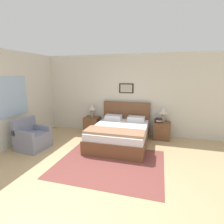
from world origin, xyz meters
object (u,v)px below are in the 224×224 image
armchair (32,138)px  nightstand_by_door (162,130)px  table_lamp_by_door (163,111)px  table_lamp_near_window (92,108)px  bed (120,134)px  nightstand_near_window (92,125)px

armchair → nightstand_by_door: 3.75m
armchair → table_lamp_by_door: size_ratio=1.78×
table_lamp_near_window → table_lamp_by_door: same height
armchair → table_lamp_by_door: table_lamp_by_door is taller
bed → nightstand_near_window: (-1.15, 0.74, -0.03)m
bed → nightstand_near_window: 1.37m
bed → nightstand_near_window: size_ratio=3.56×
nightstand_near_window → table_lamp_near_window: table_lamp_near_window is taller
nightstand_near_window → nightstand_by_door: size_ratio=1.00×
table_lamp_near_window → table_lamp_by_door: bearing=0.0°
nightstand_by_door → table_lamp_near_window: size_ratio=1.18×
bed → table_lamp_near_window: bearing=146.4°
bed → table_lamp_by_door: size_ratio=4.19×
nightstand_near_window → table_lamp_by_door: 2.40m
armchair → nightstand_by_door: size_ratio=1.51×
bed → armchair: bearing=-156.9°
armchair → table_lamp_by_door: (3.37, 1.70, 0.58)m
bed → table_lamp_near_window: (-1.15, 0.76, 0.57)m
nightstand_near_window → table_lamp_near_window: bearing=80.5°
bed → table_lamp_near_window: size_ratio=4.19×
armchair → table_lamp_by_door: bearing=121.6°
nightstand_by_door → armchair: bearing=-153.4°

